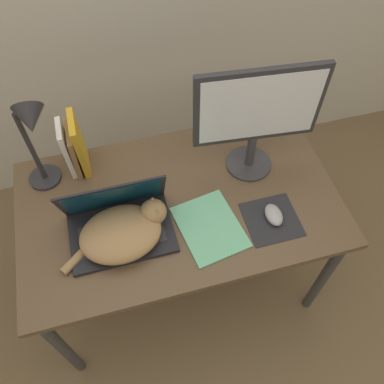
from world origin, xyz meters
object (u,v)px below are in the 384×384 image
Objects in this scene: cat at (124,231)px; notepad at (210,227)px; external_monitor at (257,115)px; book_row at (74,147)px; desk_lamp at (33,133)px; laptop at (119,222)px; computer_mouse at (274,215)px.

notepad is (0.32, -0.04, -0.05)m from cat.
external_monitor is 0.73m from book_row.
external_monitor reaches higher than desk_lamp.
book_row is 0.63m from notepad.
laptop is 0.34m from notepad.
computer_mouse is at bearing -26.33° from desk_lamp.
laptop is at bearing 102.48° from cat.
external_monitor is 4.99× the size of computer_mouse.
desk_lamp reaches higher than book_row.
desk_lamp reaches higher than cat.
book_row is at bearing 107.97° from laptop.
notepad is at bearing -44.48° from book_row.
notepad is at bearing -14.39° from laptop.
desk_lamp reaches higher than laptop.
computer_mouse is 0.93m from desk_lamp.
cat is 0.47m from desk_lamp.
notepad is at bearing -34.10° from desk_lamp.
computer_mouse is at bearing -33.45° from book_row.
cat reaches higher than notepad.
desk_lamp is at bearing 127.74° from laptop.
cat is 0.32m from notepad.
notepad is (0.44, -0.43, -0.12)m from book_row.
book_row is (-0.69, 0.18, -0.17)m from external_monitor.
external_monitor is 1.59× the size of notepad.
external_monitor is 0.45m from notepad.
cat reaches higher than computer_mouse.
laptop is at bearing -52.26° from desk_lamp.
laptop is at bearing 165.61° from notepad.
laptop is 0.93× the size of cat.
computer_mouse is 0.38× the size of book_row.
book_row is (-0.11, 0.35, 0.07)m from laptop.
cat is 0.57m from computer_mouse.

